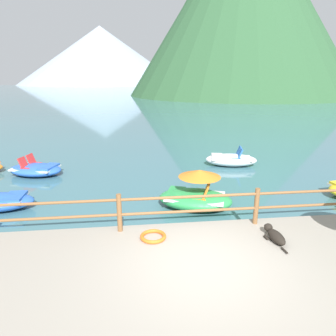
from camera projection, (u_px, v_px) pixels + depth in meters
ground_plane at (141, 104)px, 44.27m from camera, size 200.00×200.00×0.00m
dock_railing at (190, 206)px, 7.44m from camera, size 23.92×0.12×0.95m
dog_resting at (275, 235)px, 6.96m from camera, size 0.40×1.08×0.26m
life_ring at (153, 236)px, 7.07m from camera, size 0.61×0.61×0.09m
pedal_boat_3 at (196, 195)px, 9.53m from camera, size 2.62×2.05×1.27m
pedal_boat_4 at (36, 169)px, 12.78m from camera, size 2.53×1.96×0.83m
pedal_boat_5 at (231, 160)px, 14.13m from camera, size 2.53×1.67×0.87m
cliff_headland at (235, 8)px, 62.03m from camera, size 46.44×46.44×36.35m
distant_peak at (101, 56)px, 141.22m from camera, size 75.13×75.13×25.60m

